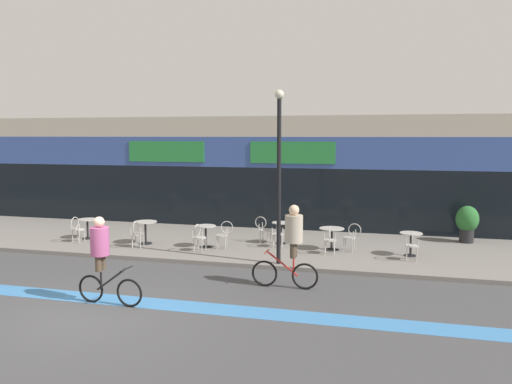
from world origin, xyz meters
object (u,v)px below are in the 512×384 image
(cafe_chair_5_near, at_px, (412,244))
(cafe_chair_1_near, at_px, (137,232))
(lamp_post, at_px, (279,164))
(bistro_table_3, at_px, (281,229))
(planter_pot, at_px, (467,222))
(bistro_table_5, at_px, (411,239))
(bistro_table_1, at_px, (145,228))
(cyclist_0, at_px, (102,254))
(cafe_chair_4_near, at_px, (330,238))
(cafe_chair_0_near, at_px, (77,227))
(bistro_table_4, at_px, (332,234))
(cafe_chair_3_near, at_px, (278,232))
(cyclist_1, at_px, (292,240))
(bistro_table_2, at_px, (206,232))
(cafe_chair_2_near, at_px, (199,236))
(cafe_chair_2_side, at_px, (224,233))
(cafe_chair_4_side, at_px, (352,235))
(cafe_chair_3_side, at_px, (263,228))
(bistro_table_0, at_px, (87,225))

(cafe_chair_5_near, bearing_deg, cafe_chair_1_near, 95.18)
(cafe_chair_1_near, xyz_separation_m, lamp_post, (4.89, -0.82, 2.34))
(bistro_table_3, distance_m, planter_pot, 6.39)
(bistro_table_3, relative_size, bistro_table_5, 1.02)
(bistro_table_1, relative_size, cyclist_0, 0.39)
(cafe_chair_4_near, bearing_deg, cafe_chair_5_near, -97.31)
(cafe_chair_0_near, height_order, cyclist_0, cyclist_0)
(bistro_table_4, relative_size, cafe_chair_5_near, 0.88)
(bistro_table_5, xyz_separation_m, cafe_chair_3_near, (-4.16, 0.10, 0.01))
(cyclist_0, bearing_deg, cafe_chair_3_near, 68.84)
(lamp_post, bearing_deg, cyclist_1, -68.97)
(bistro_table_2, distance_m, bistro_table_4, 4.09)
(cafe_chair_2_near, xyz_separation_m, cyclist_0, (-0.44, -4.84, 0.52))
(bistro_table_4, relative_size, cafe_chair_1_near, 0.88)
(bistro_table_4, height_order, cafe_chair_2_side, cafe_chair_2_side)
(cyclist_0, bearing_deg, cafe_chair_2_near, 88.25)
(cafe_chair_2_near, distance_m, cafe_chair_3_near, 2.58)
(cafe_chair_0_near, distance_m, cafe_chair_4_side, 9.27)
(cafe_chair_3_side, xyz_separation_m, cyclist_0, (-2.11, -6.63, 0.52))
(cafe_chair_4_near, bearing_deg, bistro_table_3, 54.29)
(bistro_table_5, bearing_deg, cafe_chair_2_side, -175.87)
(cyclist_1, bearing_deg, cafe_chair_1_near, -24.89)
(bistro_table_0, height_order, cafe_chair_2_near, cafe_chair_2_near)
(cafe_chair_1_near, distance_m, cafe_chair_3_side, 4.21)
(bistro_table_3, bearing_deg, cafe_chair_1_near, -158.22)
(lamp_post, bearing_deg, cafe_chair_4_near, 47.85)
(cafe_chair_3_near, bearing_deg, bistro_table_3, -5.27)
(bistro_table_4, xyz_separation_m, cafe_chair_3_near, (-1.75, -0.10, -0.00))
(cafe_chair_0_near, relative_size, lamp_post, 0.18)
(cafe_chair_4_near, bearing_deg, cafe_chair_3_near, 70.80)
(bistro_table_3, bearing_deg, cafe_chair_2_side, -145.49)
(cafe_chair_2_near, xyz_separation_m, cyclist_1, (3.45, -2.66, 0.60))
(bistro_table_0, bearing_deg, cafe_chair_2_near, -11.07)
(cafe_chair_2_side, relative_size, lamp_post, 0.18)
(cafe_chair_1_near, bearing_deg, bistro_table_2, -78.79)
(bistro_table_2, relative_size, bistro_table_4, 0.91)
(cafe_chair_1_near, distance_m, lamp_post, 5.48)
(planter_pot, bearing_deg, cafe_chair_1_near, -161.40)
(bistro_table_2, relative_size, cafe_chair_1_near, 0.80)
(planter_pot, bearing_deg, bistro_table_2, -160.77)
(planter_pot, bearing_deg, bistro_table_5, -128.07)
(cafe_chair_5_near, distance_m, planter_pot, 3.70)
(bistro_table_5, relative_size, cafe_chair_3_side, 0.80)
(cafe_chair_0_near, xyz_separation_m, cyclist_1, (8.00, -2.92, 0.60))
(cafe_chair_3_side, height_order, lamp_post, lamp_post)
(bistro_table_0, distance_m, bistro_table_3, 6.89)
(bistro_table_0, relative_size, cafe_chair_5_near, 0.78)
(bistro_table_5, distance_m, cafe_chair_4_near, 2.45)
(cafe_chair_2_side, relative_size, cafe_chair_3_side, 1.00)
(cafe_chair_2_near, relative_size, cafe_chair_4_side, 1.00)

